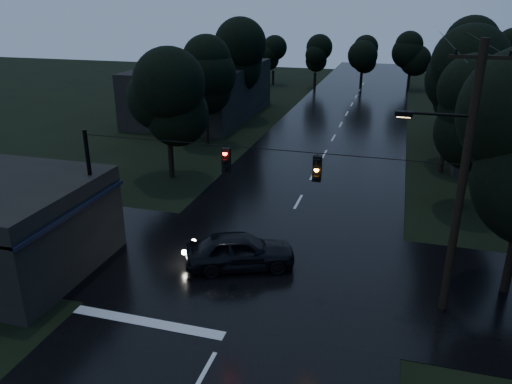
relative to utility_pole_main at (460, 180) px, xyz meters
The scene contains 14 objects.
main_road 21.06m from the utility_pole_main, 111.30° to the left, with size 12.00×120.00×0.02m, color black.
cross_street 9.14m from the utility_pole_main, behind, with size 60.00×9.00×0.02m, color black.
building_far_left 36.15m from the utility_pole_main, 126.44° to the left, with size 10.00×16.00×5.00m, color black.
utility_pole_main is the anchor object (origin of this frame).
utility_pole_far 17.08m from the utility_pole_main, 87.00° to the left, with size 2.00×0.30×7.50m.
anchor_pole_left 15.08m from the utility_pole_main, behind, with size 0.18×0.18×6.00m, color black.
span_signals 6.85m from the utility_pole_main, behind, with size 15.00×0.37×1.12m.
tree_left_a 19.76m from the utility_pole_main, 146.16° to the left, with size 3.92×3.92×8.26m.
tree_left_b 25.50m from the utility_pole_main, 131.84° to the left, with size 4.20×4.20×8.85m.
tree_left_c 33.94m from the utility_pole_main, 121.27° to the left, with size 4.48×4.48×9.44m.
tree_right_a 11.12m from the utility_pole_main, 81.77° to the left, with size 4.20×4.20×8.85m.
tree_right_b 19.14m from the utility_pole_main, 83.42° to the left, with size 4.48×4.48×9.44m.
tree_right_c 29.16m from the utility_pole_main, 84.50° to the left, with size 4.76×4.76×10.03m.
car 9.51m from the utility_pole_main, behind, with size 1.93×4.79×1.63m, color black.
Camera 1 is at (5.11, -6.65, 11.13)m, focal length 35.00 mm.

